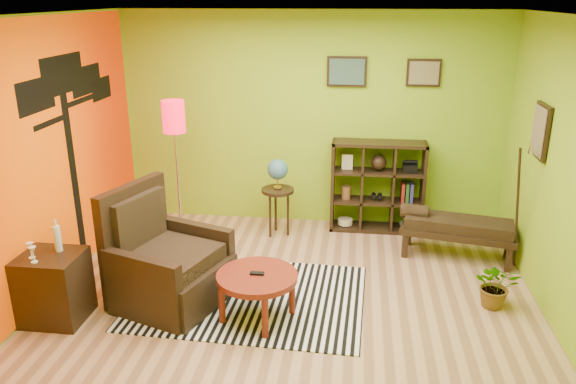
# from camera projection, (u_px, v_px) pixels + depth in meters

# --- Properties ---
(ground) EXTENTS (5.00, 5.00, 0.00)m
(ground) POSITION_uv_depth(u_px,v_px,m) (290.00, 303.00, 5.71)
(ground) COLOR tan
(ground) RESTS_ON ground
(room_shell) EXTENTS (5.04, 4.54, 2.82)m
(room_shell) POSITION_uv_depth(u_px,v_px,m) (281.00, 129.00, 5.14)
(room_shell) COLOR #84B41C
(room_shell) RESTS_ON ground
(zebra_rug) EXTENTS (2.41, 1.77, 0.01)m
(zebra_rug) POSITION_uv_depth(u_px,v_px,m) (249.00, 297.00, 5.81)
(zebra_rug) COLOR white
(zebra_rug) RESTS_ON ground
(coffee_table) EXTENTS (0.77, 0.77, 0.49)m
(coffee_table) POSITION_uv_depth(u_px,v_px,m) (257.00, 281.00, 5.31)
(coffee_table) COLOR maroon
(coffee_table) RESTS_ON ground
(armchair) EXTENTS (1.24, 1.23, 1.19)m
(armchair) POSITION_uv_depth(u_px,v_px,m) (165.00, 268.00, 5.66)
(armchair) COLOR black
(armchair) RESTS_ON ground
(side_cabinet) EXTENTS (0.57, 0.52, 0.99)m
(side_cabinet) POSITION_uv_depth(u_px,v_px,m) (54.00, 287.00, 5.33)
(side_cabinet) COLOR black
(side_cabinet) RESTS_ON ground
(floor_lamp) EXTENTS (0.28, 0.28, 1.83)m
(floor_lamp) POSITION_uv_depth(u_px,v_px,m) (174.00, 130.00, 6.49)
(floor_lamp) COLOR silver
(floor_lamp) RESTS_ON ground
(globe_table) EXTENTS (0.42, 0.42, 1.02)m
(globe_table) POSITION_uv_depth(u_px,v_px,m) (278.00, 178.00, 7.10)
(globe_table) COLOR black
(globe_table) RESTS_ON ground
(cube_shelf) EXTENTS (1.20, 0.35, 1.20)m
(cube_shelf) POSITION_uv_depth(u_px,v_px,m) (378.00, 187.00, 7.31)
(cube_shelf) COLOR black
(cube_shelf) RESTS_ON ground
(bench) EXTENTS (1.37, 0.72, 0.61)m
(bench) POSITION_uv_depth(u_px,v_px,m) (455.00, 227.00, 6.59)
(bench) COLOR black
(bench) RESTS_ON ground
(potted_plant) EXTENTS (0.48, 0.52, 0.37)m
(potted_plant) POSITION_uv_depth(u_px,v_px,m) (496.00, 290.00, 5.59)
(potted_plant) COLOR #26661E
(potted_plant) RESTS_ON ground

